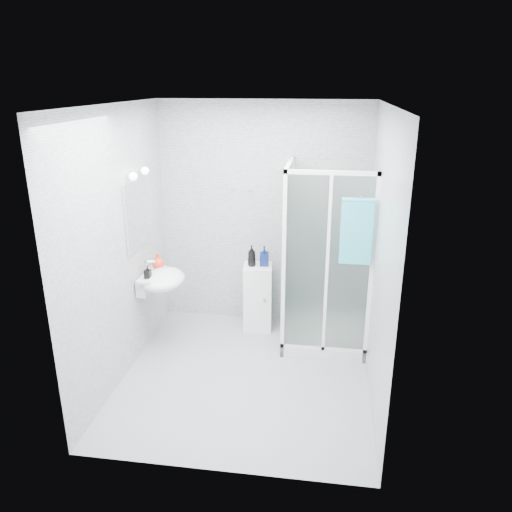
% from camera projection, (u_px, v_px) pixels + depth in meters
% --- Properties ---
extents(room, '(2.40, 2.60, 2.60)m').
position_uv_depth(room, '(245.00, 253.00, 4.55)').
color(room, silver).
rests_on(room, ground).
extents(shower_enclosure, '(0.90, 0.95, 2.00)m').
position_uv_depth(shower_enclosure, '(317.00, 307.00, 5.46)').
color(shower_enclosure, white).
rests_on(shower_enclosure, ground).
extents(wall_basin, '(0.46, 0.56, 0.35)m').
position_uv_depth(wall_basin, '(161.00, 280.00, 5.27)').
color(wall_basin, white).
rests_on(wall_basin, ground).
extents(mirror, '(0.02, 0.60, 0.70)m').
position_uv_depth(mirror, '(137.00, 214.00, 5.06)').
color(mirror, white).
rests_on(mirror, room).
extents(vanity_lights, '(0.10, 0.40, 0.08)m').
position_uv_depth(vanity_lights, '(139.00, 173.00, 4.92)').
color(vanity_lights, silver).
rests_on(vanity_lights, room).
extents(wall_hooks, '(0.23, 0.06, 0.03)m').
position_uv_depth(wall_hooks, '(241.00, 189.00, 5.65)').
color(wall_hooks, silver).
rests_on(wall_hooks, room).
extents(storage_cabinet, '(0.35, 0.36, 0.78)m').
position_uv_depth(storage_cabinet, '(258.00, 297.00, 5.84)').
color(storage_cabinet, white).
rests_on(storage_cabinet, ground).
extents(hand_towel, '(0.30, 0.04, 0.65)m').
position_uv_depth(hand_towel, '(357.00, 230.00, 4.70)').
color(hand_towel, '#35B5C9').
rests_on(hand_towel, shower_enclosure).
extents(shampoo_bottle_a, '(0.10, 0.10, 0.25)m').
position_uv_depth(shampoo_bottle_a, '(252.00, 256.00, 5.66)').
color(shampoo_bottle_a, black).
rests_on(shampoo_bottle_a, storage_cabinet).
extents(shampoo_bottle_b, '(0.11, 0.11, 0.23)m').
position_uv_depth(shampoo_bottle_b, '(264.00, 256.00, 5.68)').
color(shampoo_bottle_b, '#0D1B52').
rests_on(shampoo_bottle_b, storage_cabinet).
extents(soap_dispenser_orange, '(0.14, 0.14, 0.17)m').
position_uv_depth(soap_dispenser_orange, '(158.00, 261.00, 5.38)').
color(soap_dispenser_orange, red).
rests_on(soap_dispenser_orange, wall_basin).
extents(soap_dispenser_black, '(0.07, 0.07, 0.14)m').
position_uv_depth(soap_dispenser_black, '(148.00, 272.00, 5.11)').
color(soap_dispenser_black, black).
rests_on(soap_dispenser_black, wall_basin).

